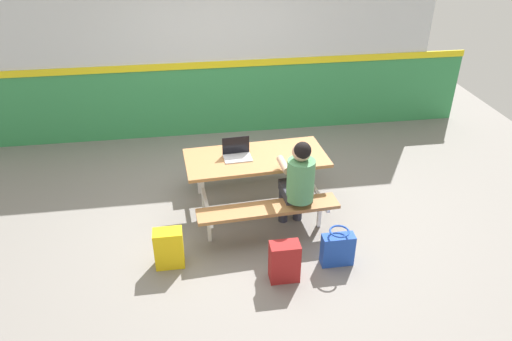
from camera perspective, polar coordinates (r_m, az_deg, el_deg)
ground_plane at (r=6.03m, az=-2.51°, el=-4.79°), size 10.00×10.00×0.02m
accent_backdrop at (r=7.54m, az=-4.70°, el=13.18°), size 8.00×0.14×2.60m
picnic_table_main at (r=5.75m, az=0.00°, el=0.19°), size 1.70×1.65×0.74m
student_nearer at (r=5.30m, az=5.01°, el=-1.10°), size 0.38×0.53×1.21m
laptop_silver at (r=5.64m, az=-2.26°, el=2.02°), size 0.33×0.24×0.22m
backpack_dark at (r=5.18m, az=-10.21°, el=-8.99°), size 0.30×0.22×0.44m
tote_bag_bright at (r=5.20m, az=9.58°, el=-9.08°), size 0.34×0.21×0.43m
satchel_spare at (r=4.95m, az=3.35°, el=-10.65°), size 0.30×0.22×0.44m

